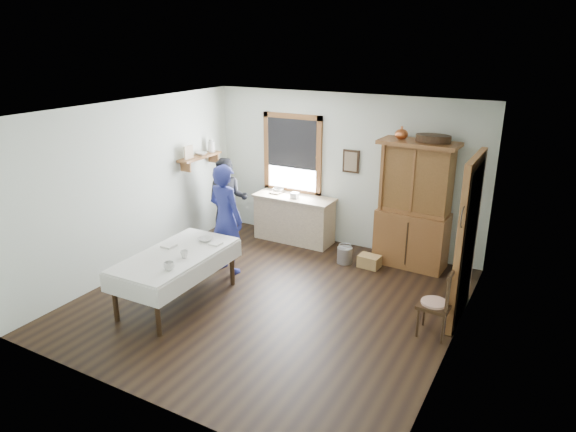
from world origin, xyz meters
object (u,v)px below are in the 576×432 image
Objects in this scene: dining_table at (177,278)px; china_hutch at (414,205)px; spindle_chair at (435,302)px; wicker_basket at (369,261)px; work_counter at (294,219)px; figure_dark at (228,203)px; pail at (345,255)px; woman_blue at (226,223)px.

china_hutch is at bearing 48.29° from dining_table.
spindle_chair reaches higher than wicker_basket.
work_counter is 1.25m from figure_dark.
china_hutch reaches higher than spindle_chair.
wicker_basket is 0.24× the size of figure_dark.
work_counter is 3.63m from spindle_chair.
work_counter is at bearing 83.33° from dining_table.
spindle_chair is 3.34× the size of pail.
spindle_chair is at bearing -63.19° from china_hutch.
spindle_chair is 0.56× the size of woman_blue.
china_hutch is 1.27× the size of woman_blue.
wicker_basket is at bearing -140.14° from china_hutch.
figure_dark reaches higher than spindle_chair.
work_counter is 1.63× the size of spindle_chair.
wicker_basket is (1.64, -0.44, -0.32)m from work_counter.
spindle_chair is 2.64× the size of wicker_basket.
woman_blue is at bearing 89.38° from dining_table.
woman_blue is (-1.96, -1.23, 0.72)m from wicker_basket.
woman_blue is at bearing -100.44° from work_counter.
work_counter is 0.91× the size of woman_blue.
figure_dark is at bearing -168.50° from china_hutch.
woman_blue is at bearing -147.99° from wicker_basket.
figure_dark is at bearing -153.32° from work_counter.
work_counter is 1.34m from pail.
spindle_chair is at bearing -174.19° from woman_blue.
woman_blue is (-0.32, -1.67, 0.39)m from work_counter.
dining_table is 5.40× the size of wicker_basket.
wicker_basket is at bearing 136.33° from spindle_chair.
pail is at bearing -131.46° from woman_blue.
china_hutch is at bearing 37.18° from wicker_basket.
work_counter is at bearing -90.19° from woman_blue.
work_counter is 1.73m from wicker_basket.
spindle_chair is at bearing -38.91° from pail.
figure_dark reaches higher than wicker_basket.
dining_table is at bearing -129.27° from wicker_basket.
woman_blue is at bearing -144.13° from china_hutch.
china_hutch is 3.01m from woman_blue.
woman_blue reaches higher than figure_dark.
woman_blue is at bearing -142.16° from pail.
work_counter is 0.72× the size of china_hutch.
china_hutch is 3.85m from dining_table.
china_hutch is 6.02× the size of wicker_basket.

